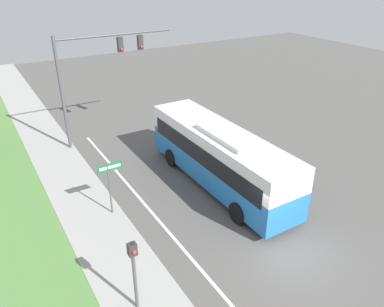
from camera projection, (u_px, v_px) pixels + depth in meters
The scene contains 7 objects.
ground_plane at pixel (277, 244), 16.01m from camera, with size 80.00×80.00×0.00m, color #565451.
sidewalk at pixel (145, 304), 13.12m from camera, with size 2.80×80.00×0.12m.
lane_divider_near at pixel (207, 277), 14.34m from camera, with size 0.14×30.00×0.01m.
bus at pixel (220, 154), 19.48m from camera, with size 2.60×10.31×3.38m.
signal_gantry at pixel (95, 66), 22.93m from camera, with size 7.51×0.41×7.08m.
pedestrian_signal at pixel (134, 266), 12.11m from camera, with size 0.28×0.34×2.89m.
street_sign at pixel (110, 180), 17.06m from camera, with size 1.17×0.08×2.80m.
Camera 1 is at (-9.60, -8.79, 10.73)m, focal length 35.00 mm.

